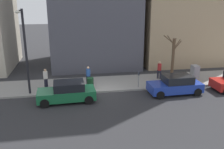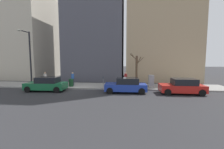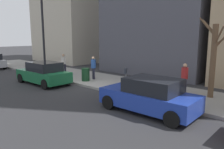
{
  "view_description": "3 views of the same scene",
  "coord_description": "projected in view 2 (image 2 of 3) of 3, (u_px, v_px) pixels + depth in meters",
  "views": [
    {
      "loc": [
        -18.78,
        2.08,
        7.33
      ],
      "look_at": [
        0.73,
        -1.32,
        1.3
      ],
      "focal_mm": 40.0,
      "sensor_mm": 36.0,
      "label": 1
    },
    {
      "loc": [
        -16.39,
        -6.25,
        3.38
      ],
      "look_at": [
        1.22,
        -4.46,
        1.62
      ],
      "focal_mm": 24.0,
      "sensor_mm": 36.0,
      "label": 2
    },
    {
      "loc": [
        -8.84,
        -11.16,
        3.27
      ],
      "look_at": [
        -0.3,
        -3.17,
        1.2
      ],
      "focal_mm": 35.0,
      "sensor_mm": 36.0,
      "label": 3
    }
  ],
  "objects": [
    {
      "name": "bare_tree",
      "position": [
        137.0,
        69.0,
        18.82
      ],
      "size": [
        1.4,
        1.79,
        4.04
      ],
      "color": "brown",
      "rests_on": "sidewalk"
    },
    {
      "name": "office_block_center",
      "position": [
        96.0,
        32.0,
        26.38
      ],
      "size": [
        9.39,
        9.39,
        16.62
      ],
      "primitive_type": "cube",
      "color": "#4C4C56",
      "rests_on": "ground"
    },
    {
      "name": "streetlamp",
      "position": [
        29.0,
        54.0,
        17.61
      ],
      "size": [
        1.97,
        0.32,
        6.5
      ],
      "color": "black",
      "rests_on": "sidewalk"
    },
    {
      "name": "pedestrian_far_corner",
      "position": [
        45.0,
        78.0,
        19.07
      ],
      "size": [
        0.37,
        0.36,
        1.66
      ],
      "rotation": [
        0.0,
        0.0,
        5.77
      ],
      "color": "#1E1E2D",
      "rests_on": "sidewalk"
    },
    {
      "name": "pedestrian_near_meter",
      "position": [
        126.0,
        78.0,
        18.83
      ],
      "size": [
        0.36,
        0.36,
        1.66
      ],
      "rotation": [
        0.0,
        0.0,
        4.03
      ],
      "color": "#1E1E2D",
      "rests_on": "sidewalk"
    },
    {
      "name": "parked_car_green",
      "position": [
        47.0,
        84.0,
        16.12
      ],
      "size": [
        2.05,
        4.26,
        1.52
      ],
      "rotation": [
        0.0,
        0.0,
        0.03
      ],
      "color": "#196038",
      "rests_on": "ground"
    },
    {
      "name": "ground_plane",
      "position": [
        72.0,
        89.0,
        17.19
      ],
      "size": [
        120.0,
        120.0,
        0.0
      ],
      "primitive_type": "plane",
      "color": "#2B2B2D"
    },
    {
      "name": "parked_car_blue",
      "position": [
        126.0,
        85.0,
        15.39
      ],
      "size": [
        2.02,
        4.25,
        1.52
      ],
      "rotation": [
        0.0,
        0.0,
        0.03
      ],
      "color": "#1E389E",
      "rests_on": "ground"
    },
    {
      "name": "office_tower_right",
      "position": [
        25.0,
        34.0,
        27.59
      ],
      "size": [
        9.06,
        9.06,
        16.35
      ],
      "primitive_type": "cube",
      "color": "#BCB29E",
      "rests_on": "ground"
    },
    {
      "name": "utility_box",
      "position": [
        151.0,
        81.0,
        17.48
      ],
      "size": [
        0.83,
        0.61,
        1.43
      ],
      "color": "#A8A399",
      "rests_on": "sidewalk"
    },
    {
      "name": "parked_car_red",
      "position": [
        182.0,
        87.0,
        14.76
      ],
      "size": [
        1.95,
        4.22,
        1.52
      ],
      "rotation": [
        0.0,
        0.0,
        0.01
      ],
      "color": "red",
      "rests_on": "ground"
    },
    {
      "name": "parking_meter",
      "position": [
        103.0,
        81.0,
        17.18
      ],
      "size": [
        0.14,
        0.1,
        1.35
      ],
      "color": "slate",
      "rests_on": "sidewalk"
    },
    {
      "name": "trash_bin",
      "position": [
        71.0,
        83.0,
        18.07
      ],
      "size": [
        0.56,
        0.56,
        0.9
      ],
      "primitive_type": "cylinder",
      "color": "#14381E",
      "rests_on": "sidewalk"
    },
    {
      "name": "sidewalk",
      "position": [
        78.0,
        86.0,
        19.16
      ],
      "size": [
        4.0,
        36.0,
        0.15
      ],
      "primitive_type": "cube",
      "color": "gray",
      "rests_on": "ground"
    },
    {
      "name": "pedestrian_midblock",
      "position": [
        73.0,
        78.0,
        18.85
      ],
      "size": [
        0.36,
        0.36,
        1.66
      ],
      "rotation": [
        0.0,
        0.0,
        0.98
      ],
      "color": "#1E1E2D",
      "rests_on": "sidewalk"
    }
  ]
}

